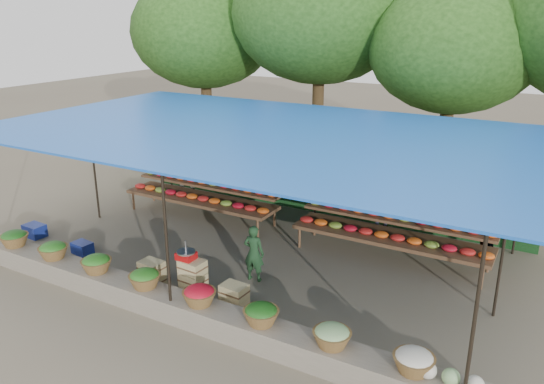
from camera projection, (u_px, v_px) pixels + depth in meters
The scene contains 16 objects.
ground at pixel (258, 257), 11.52m from camera, with size 60.00×60.00×0.00m, color #65594A.
stone_curb at pixel (177, 307), 9.19m from camera, with size 10.60×0.55×0.40m, color #655D51.
stall_canopy at pixel (259, 136), 10.72m from camera, with size 10.80×6.60×2.82m.
produce_baskets at pixel (171, 287), 9.12m from camera, with size 8.98×0.58×0.34m.
netting_backdrop at pixel (320, 167), 13.72m from camera, with size 10.60×0.06×2.50m, color #19481F.
tree_row at pixel (384, 26), 14.80m from camera, with size 16.51×5.50×7.12m.
fruit_table_left at pixel (202, 195), 13.60m from camera, with size 4.21×0.95×0.93m.
fruit_table_right at pixel (392, 232), 11.27m from camera, with size 4.21×0.95×0.93m.
crate_counter at pixel (192, 283), 9.78m from camera, with size 2.37×0.37×0.77m.
weighing_scale at pixel (186, 255), 9.65m from camera, with size 0.34×0.34×0.36m.
vendor_seated at pixel (254, 253), 10.36m from camera, with size 0.42×0.28×1.16m, color #1B3D20.
customer_left at pixel (188, 170), 14.81m from camera, with size 0.84×0.66×1.73m, color slate.
customer_mid at pixel (384, 199), 12.36m from camera, with size 1.19×0.68×1.84m, color slate.
customer_right at pixel (487, 219), 11.24m from camera, with size 1.03×0.43×1.76m, color slate.
blue_crate_front at pixel (82, 248), 11.66m from camera, with size 0.43×0.31×0.26m, color navy.
blue_crate_back at pixel (35, 231), 12.54m from camera, with size 0.49×0.36×0.30m, color navy.
Camera 1 is at (5.40, -8.96, 5.03)m, focal length 35.00 mm.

